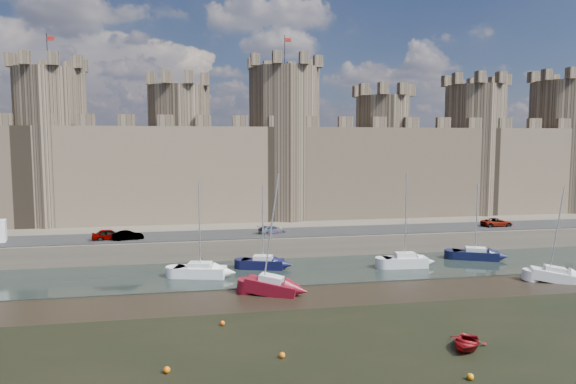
% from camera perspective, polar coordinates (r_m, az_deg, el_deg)
% --- Properties ---
extents(ground, '(160.00, 160.00, 0.00)m').
position_cam_1_polar(ground, '(35.90, 10.60, -17.86)').
color(ground, black).
rests_on(ground, ground).
extents(water_channel, '(160.00, 12.00, 0.08)m').
position_cam_1_polar(water_channel, '(57.77, 1.91, -8.68)').
color(water_channel, black).
rests_on(water_channel, ground).
extents(quay, '(160.00, 60.00, 2.50)m').
position_cam_1_polar(quay, '(92.40, -2.89, -2.56)').
color(quay, '#4C443A').
rests_on(quay, ground).
extents(road, '(160.00, 7.00, 0.10)m').
position_cam_1_polar(road, '(66.83, 0.07, -4.53)').
color(road, black).
rests_on(road, quay).
extents(castle, '(108.50, 11.00, 29.00)m').
position_cam_1_polar(castle, '(79.56, -2.24, 3.68)').
color(castle, '#42382B').
rests_on(castle, quay).
extents(car_0, '(4.17, 2.38, 1.34)m').
position_cam_1_polar(car_0, '(65.51, -19.26, -4.49)').
color(car_0, gray).
rests_on(car_0, quay).
extents(car_1, '(3.77, 2.07, 1.18)m').
position_cam_1_polar(car_1, '(64.61, -17.35, -4.64)').
color(car_1, gray).
rests_on(car_1, quay).
extents(car_2, '(3.98, 2.51, 1.08)m').
position_cam_1_polar(car_2, '(66.25, -1.75, -4.19)').
color(car_2, gray).
rests_on(car_2, quay).
extents(car_3, '(4.33, 2.07, 1.19)m').
position_cam_1_polar(car_3, '(77.22, 22.19, -3.17)').
color(car_3, gray).
rests_on(car_3, quay).
extents(sailboat_0, '(5.66, 3.37, 9.93)m').
position_cam_1_polar(sailboat_0, '(55.39, -9.72, -8.58)').
color(sailboat_0, white).
rests_on(sailboat_0, ground).
extents(sailboat_1, '(5.03, 3.17, 9.41)m').
position_cam_1_polar(sailboat_1, '(58.22, -2.81, -7.84)').
color(sailboat_1, black).
rests_on(sailboat_1, ground).
extents(sailboat_2, '(5.07, 2.27, 10.67)m').
position_cam_1_polar(sailboat_2, '(60.24, 12.86, -7.44)').
color(sailboat_2, silver).
rests_on(sailboat_2, ground).
extents(sailboat_3, '(5.64, 4.06, 9.23)m').
position_cam_1_polar(sailboat_3, '(66.67, 20.10, -6.48)').
color(sailboat_3, black).
rests_on(sailboat_3, ground).
extents(sailboat_4, '(5.22, 3.77, 11.40)m').
position_cam_1_polar(sailboat_4, '(48.84, -1.86, -10.39)').
color(sailboat_4, maroon).
rests_on(sailboat_4, ground).
extents(sailboat_5, '(4.86, 3.49, 9.80)m').
position_cam_1_polar(sailboat_5, '(59.75, 27.52, -8.16)').
color(sailboat_5, silver).
rests_on(sailboat_5, ground).
extents(dinghy_4, '(4.20, 4.40, 0.74)m').
position_cam_1_polar(dinghy_4, '(38.89, 19.20, -15.62)').
color(dinghy_4, maroon).
rests_on(dinghy_4, ground).
extents(buoy_0, '(0.42, 0.42, 0.42)m').
position_cam_1_polar(buoy_0, '(35.52, -0.65, -17.67)').
color(buoy_0, orange).
rests_on(buoy_0, ground).
extents(buoy_1, '(0.38, 0.38, 0.38)m').
position_cam_1_polar(buoy_1, '(41.49, -7.30, -14.25)').
color(buoy_1, '#E24E0A').
rests_on(buoy_1, ground).
extents(buoy_2, '(0.42, 0.42, 0.42)m').
position_cam_1_polar(buoy_2, '(34.43, 19.61, -18.77)').
color(buoy_2, orange).
rests_on(buoy_2, ground).
extents(buoy_4, '(0.43, 0.43, 0.43)m').
position_cam_1_polar(buoy_4, '(34.30, -13.31, -18.68)').
color(buoy_4, orange).
rests_on(buoy_4, ground).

